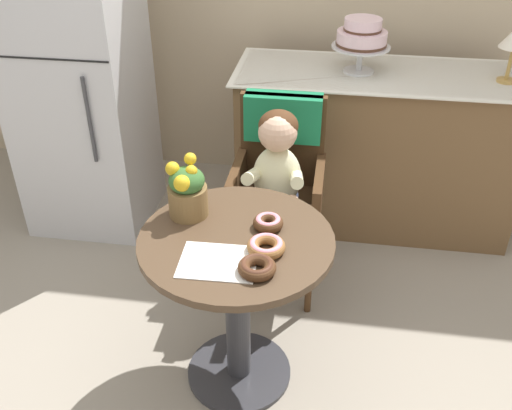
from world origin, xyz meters
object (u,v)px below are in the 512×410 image
object	(u,v)px
seated_child	(276,174)
flower_vase	(187,190)
cafe_table	(237,282)
donut_front	(268,222)
donut_mid	(266,246)
refrigerator	(79,79)
wicker_chair	(280,165)
tiered_cake_stand	(362,37)
donut_side	(257,267)

from	to	relation	value
seated_child	flower_vase	xyz separation A→B (m)	(-0.29, -0.43, 0.15)
cafe_table	donut_front	bearing A→B (deg)	37.29
donut_front	donut_mid	bearing A→B (deg)	-85.02
donut_front	refrigerator	size ratio (longest dim) A/B	0.07
wicker_chair	donut_mid	size ratio (longest dim) A/B	7.04
cafe_table	tiered_cake_stand	xyz separation A→B (m)	(0.42, 1.30, 0.57)
wicker_chair	flower_vase	size ratio (longest dim) A/B	3.94
flower_vase	refrigerator	world-z (taller)	refrigerator
tiered_cake_stand	refrigerator	distance (m)	1.50
cafe_table	flower_vase	distance (m)	0.40
donut_mid	flower_vase	xyz separation A→B (m)	(-0.33, 0.19, 0.08)
donut_front	donut_side	xyz separation A→B (m)	(-0.00, -0.26, -0.00)
seated_child	donut_side	distance (m)	0.74
tiered_cake_stand	refrigerator	world-z (taller)	refrigerator
seated_child	tiered_cake_stand	world-z (taller)	tiered_cake_stand
seated_child	donut_mid	size ratio (longest dim) A/B	5.36
donut_mid	wicker_chair	bearing A→B (deg)	92.90
flower_vase	refrigerator	size ratio (longest dim) A/B	0.14
donut_mid	donut_side	world-z (taller)	same
donut_side	refrigerator	size ratio (longest dim) A/B	0.08
wicker_chair	donut_side	world-z (taller)	wicker_chair
donut_front	donut_side	size ratio (longest dim) A/B	0.87
seated_child	donut_mid	xyz separation A→B (m)	(0.04, -0.61, 0.07)
donut_mid	donut_side	xyz separation A→B (m)	(-0.01, -0.12, -0.00)
donut_front	seated_child	bearing A→B (deg)	93.22
wicker_chair	refrigerator	size ratio (longest dim) A/B	0.56
cafe_table	donut_side	size ratio (longest dim) A/B	5.55
donut_side	flower_vase	bearing A→B (deg)	135.53
flower_vase	donut_front	bearing A→B (deg)	-7.77
refrigerator	flower_vase	bearing A→B (deg)	-49.22
wicker_chair	tiered_cake_stand	size ratio (longest dim) A/B	3.18
cafe_table	wicker_chair	distance (m)	0.72
cafe_table	donut_front	distance (m)	0.27
seated_child	refrigerator	distance (m)	1.27
donut_side	flower_vase	world-z (taller)	flower_vase
refrigerator	tiered_cake_stand	bearing A→B (deg)	7.76
flower_vase	tiered_cake_stand	bearing A→B (deg)	62.01
donut_mid	tiered_cake_stand	world-z (taller)	tiered_cake_stand
seated_child	donut_front	bearing A→B (deg)	-86.78
wicker_chair	seated_child	bearing A→B (deg)	-89.59
donut_front	cafe_table	bearing A→B (deg)	-142.71
donut_front	donut_side	bearing A→B (deg)	-90.45
wicker_chair	tiered_cake_stand	distance (m)	0.81
cafe_table	refrigerator	size ratio (longest dim) A/B	0.42
wicker_chair	tiered_cake_stand	xyz separation A→B (m)	(0.34, 0.59, 0.44)
wicker_chair	donut_front	bearing A→B (deg)	-87.17
donut_side	refrigerator	xyz separation A→B (m)	(-1.15, 1.28, 0.11)
tiered_cake_stand	seated_child	bearing A→B (deg)	-114.27
wicker_chair	refrigerator	bearing A→B (deg)	161.17
cafe_table	refrigerator	bearing A→B (deg)	133.67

